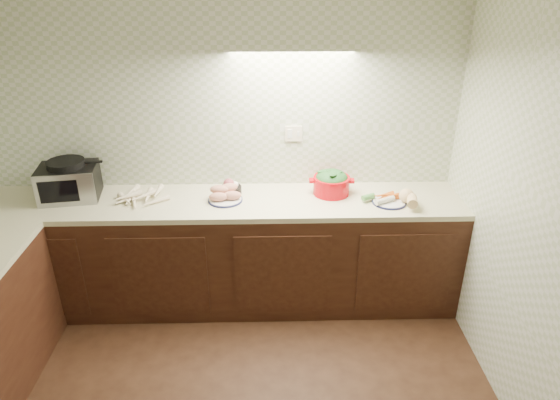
{
  "coord_description": "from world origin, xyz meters",
  "views": [
    {
      "loc": [
        0.35,
        -1.85,
        2.53
      ],
      "look_at": [
        0.43,
        1.25,
        1.02
      ],
      "focal_mm": 32.0,
      "sensor_mm": 36.0,
      "label": 1
    }
  ],
  "objects_px": {
    "toaster_oven": "(69,181)",
    "onion_bowl": "(231,188)",
    "parsnip_pile": "(142,195)",
    "veg_plate": "(396,198)",
    "sweet_potato_plate": "(225,195)",
    "dutch_oven": "(332,182)"
  },
  "relations": [
    {
      "from": "toaster_oven",
      "to": "onion_bowl",
      "type": "bearing_deg",
      "value": -6.43
    },
    {
      "from": "parsnip_pile",
      "to": "veg_plate",
      "type": "height_order",
      "value": "veg_plate"
    },
    {
      "from": "sweet_potato_plate",
      "to": "dutch_oven",
      "type": "distance_m",
      "value": 0.81
    },
    {
      "from": "toaster_oven",
      "to": "parsnip_pile",
      "type": "distance_m",
      "value": 0.55
    },
    {
      "from": "onion_bowl",
      "to": "veg_plate",
      "type": "bearing_deg",
      "value": -9.19
    },
    {
      "from": "toaster_oven",
      "to": "sweet_potato_plate",
      "type": "xyz_separation_m",
      "value": [
        1.16,
        -0.08,
        -0.09
      ]
    },
    {
      "from": "toaster_oven",
      "to": "onion_bowl",
      "type": "xyz_separation_m",
      "value": [
        1.19,
        0.04,
        -0.09
      ]
    },
    {
      "from": "parsnip_pile",
      "to": "toaster_oven",
      "type": "bearing_deg",
      "value": 175.5
    },
    {
      "from": "onion_bowl",
      "to": "veg_plate",
      "type": "relative_size",
      "value": 0.38
    },
    {
      "from": "dutch_oven",
      "to": "veg_plate",
      "type": "xyz_separation_m",
      "value": [
        0.46,
        -0.18,
        -0.05
      ]
    },
    {
      "from": "toaster_oven",
      "to": "sweet_potato_plate",
      "type": "bearing_deg",
      "value": -12.22
    },
    {
      "from": "parsnip_pile",
      "to": "onion_bowl",
      "type": "xyz_separation_m",
      "value": [
        0.66,
        0.08,
        0.02
      ]
    },
    {
      "from": "parsnip_pile",
      "to": "veg_plate",
      "type": "distance_m",
      "value": 1.89
    },
    {
      "from": "parsnip_pile",
      "to": "dutch_oven",
      "type": "relative_size",
      "value": 1.01
    },
    {
      "from": "toaster_oven",
      "to": "parsnip_pile",
      "type": "relative_size",
      "value": 1.32
    },
    {
      "from": "toaster_oven",
      "to": "veg_plate",
      "type": "distance_m",
      "value": 2.43
    },
    {
      "from": "toaster_oven",
      "to": "sweet_potato_plate",
      "type": "distance_m",
      "value": 1.16
    },
    {
      "from": "parsnip_pile",
      "to": "onion_bowl",
      "type": "relative_size",
      "value": 2.18
    },
    {
      "from": "parsnip_pile",
      "to": "sweet_potato_plate",
      "type": "bearing_deg",
      "value": -3.34
    },
    {
      "from": "sweet_potato_plate",
      "to": "onion_bowl",
      "type": "height_order",
      "value": "onion_bowl"
    },
    {
      "from": "onion_bowl",
      "to": "veg_plate",
      "type": "height_order",
      "value": "onion_bowl"
    },
    {
      "from": "dutch_oven",
      "to": "onion_bowl",
      "type": "bearing_deg",
      "value": -179.36
    }
  ]
}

